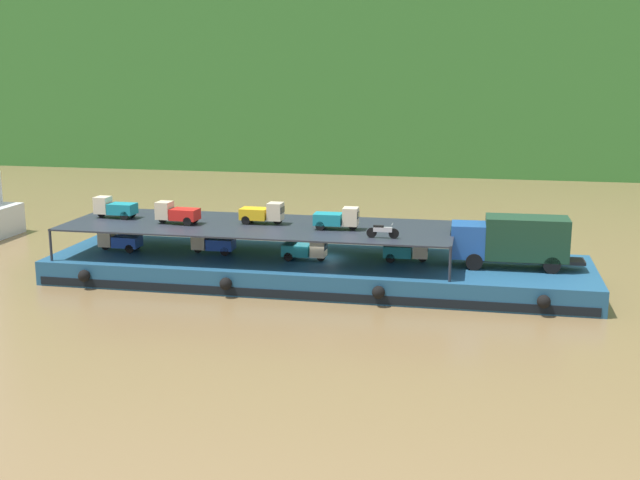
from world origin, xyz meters
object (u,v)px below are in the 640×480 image
(mini_truck_lower_mid, at_px, (305,249))
(mini_truck_lower_aft, at_px, (212,243))
(covered_lorry, at_px, (513,240))
(mini_truck_lower_stern, at_px, (119,240))
(motorcycle_upper_port, at_px, (382,231))
(mini_truck_upper_stern, at_px, (115,208))
(mini_truck_upper_mid, at_px, (177,213))
(mini_truck_upper_fore, at_px, (263,213))
(mini_truck_lower_fore, at_px, (407,250))
(cargo_barge, at_px, (317,270))
(mini_truck_upper_bow, at_px, (337,218))

(mini_truck_lower_mid, bearing_deg, mini_truck_lower_aft, 174.62)
(covered_lorry, xyz_separation_m, mini_truck_lower_stern, (-25.01, -0.50, -1.00))
(covered_lorry, xyz_separation_m, motorcycle_upper_port, (-7.50, -2.46, 0.74))
(mini_truck_upper_stern, bearing_deg, mini_truck_upper_mid, -12.50)
(mini_truck_upper_fore, bearing_deg, mini_truck_lower_mid, -17.70)
(mini_truck_lower_aft, distance_m, mini_truck_upper_mid, 2.97)
(mini_truck_upper_mid, bearing_deg, mini_truck_lower_fore, 4.17)
(mini_truck_lower_mid, relative_size, mini_truck_upper_mid, 0.99)
(covered_lorry, relative_size, mini_truck_upper_stern, 2.84)
(cargo_barge, bearing_deg, motorcycle_upper_port, -28.02)
(mini_truck_lower_stern, xyz_separation_m, mini_truck_upper_mid, (4.15, -0.22, 2.00))
(mini_truck_lower_fore, xyz_separation_m, mini_truck_upper_mid, (-14.54, -1.06, 2.00))
(mini_truck_upper_fore, bearing_deg, mini_truck_lower_stern, -174.96)
(mini_truck_upper_mid, bearing_deg, mini_truck_lower_mid, 0.75)
(mini_truck_lower_aft, relative_size, mini_truck_upper_bow, 1.00)
(cargo_barge, xyz_separation_m, mini_truck_lower_mid, (-0.61, -0.49, 1.44))
(covered_lorry, bearing_deg, mini_truck_lower_fore, 176.97)
(mini_truck_lower_aft, bearing_deg, mini_truck_lower_stern, -175.61)
(mini_truck_upper_stern, bearing_deg, mini_truck_lower_stern, -54.18)
(cargo_barge, xyz_separation_m, mini_truck_lower_fore, (5.57, 0.46, 1.44))
(mini_truck_lower_stern, bearing_deg, covered_lorry, 1.16)
(mini_truck_upper_stern, distance_m, mini_truck_upper_fore, 10.12)
(covered_lorry, bearing_deg, cargo_barge, -179.40)
(cargo_barge, xyz_separation_m, mini_truck_upper_stern, (-13.71, 0.45, 3.44))
(mini_truck_lower_aft, height_order, mini_truck_lower_mid, same)
(mini_truck_lower_stern, relative_size, mini_truck_lower_aft, 0.99)
(cargo_barge, relative_size, mini_truck_lower_fore, 12.15)
(mini_truck_lower_fore, bearing_deg, mini_truck_upper_bow, -169.28)
(mini_truck_lower_aft, relative_size, mini_truck_lower_fore, 1.00)
(mini_truck_upper_bow, distance_m, motorcycle_upper_port, 3.65)
(mini_truck_lower_mid, bearing_deg, mini_truck_upper_bow, 4.40)
(mini_truck_lower_mid, xyz_separation_m, mini_truck_upper_fore, (-2.98, 0.95, 2.00))
(mini_truck_lower_stern, distance_m, mini_truck_upper_bow, 14.60)
(mini_truck_lower_fore, xyz_separation_m, motorcycle_upper_port, (-1.18, -2.80, 1.74))
(mini_truck_lower_mid, bearing_deg, covered_lorry, 2.82)
(mini_truck_lower_aft, xyz_separation_m, mini_truck_lower_mid, (6.27, -0.59, 0.00))
(mini_truck_upper_bow, bearing_deg, mini_truck_lower_mid, -175.60)
(mini_truck_upper_stern, relative_size, motorcycle_upper_port, 1.46)
(mini_truck_lower_mid, height_order, motorcycle_upper_port, motorcycle_upper_port)
(cargo_barge, bearing_deg, mini_truck_lower_fore, 4.72)
(mini_truck_upper_bow, bearing_deg, mini_truck_lower_fore, 10.72)
(mini_truck_lower_stern, distance_m, mini_truck_lower_aft, 6.25)
(mini_truck_lower_mid, height_order, mini_truck_upper_fore, mini_truck_upper_fore)
(mini_truck_upper_mid, bearing_deg, mini_truck_upper_bow, 1.45)
(mini_truck_upper_stern, bearing_deg, cargo_barge, -1.89)
(mini_truck_lower_fore, bearing_deg, mini_truck_lower_aft, -178.34)
(mini_truck_lower_stern, xyz_separation_m, mini_truck_lower_aft, (6.23, 0.48, 0.00))
(mini_truck_lower_fore, distance_m, mini_truck_upper_bow, 4.75)
(mini_truck_upper_stern, relative_size, mini_truck_upper_mid, 0.99)
(cargo_barge, distance_m, mini_truck_upper_stern, 14.14)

